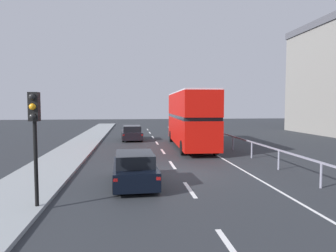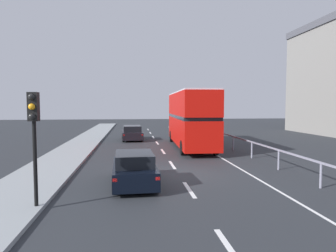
{
  "view_description": "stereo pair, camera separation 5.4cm",
  "coord_description": "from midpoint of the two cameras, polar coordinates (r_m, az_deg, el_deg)",
  "views": [
    {
      "loc": [
        -2.29,
        -14.33,
        3.32
      ],
      "look_at": [
        0.03,
        4.4,
        2.04
      ],
      "focal_mm": 32.2,
      "sensor_mm": 36.0,
      "label": 1
    },
    {
      "loc": [
        -2.24,
        -14.34,
        3.32
      ],
      "look_at": [
        0.03,
        4.4,
        2.04
      ],
      "focal_mm": 32.2,
      "sensor_mm": 36.0,
      "label": 2
    }
  ],
  "objects": [
    {
      "name": "lane_paint_markings",
      "position": [
        23.33,
        3.9,
        -4.3
      ],
      "size": [
        3.55,
        46.0,
        0.01
      ],
      "color": "silver",
      "rests_on": "ground"
    },
    {
      "name": "sedan_car_ahead",
      "position": [
        29.24,
        -6.93,
        -1.34
      ],
      "size": [
        2.05,
        4.54,
        1.4
      ],
      "rotation": [
        0.0,
        0.0,
        0.05
      ],
      "color": "black",
      "rests_on": "ground"
    },
    {
      "name": "near_sidewalk_kerb",
      "position": [
        15.29,
        -23.15,
        -8.7
      ],
      "size": [
        2.85,
        80.0,
        0.14
      ],
      "primitive_type": "cube",
      "color": "gray",
      "rests_on": "ground"
    },
    {
      "name": "bridge_side_railing",
      "position": [
        24.65,
        10.83,
        -1.9
      ],
      "size": [
        0.1,
        42.0,
        1.07
      ],
      "color": "gray",
      "rests_on": "ground"
    },
    {
      "name": "hatchback_car_near",
      "position": [
        12.82,
        -6.46,
        -8.09
      ],
      "size": [
        1.88,
        4.06,
        1.38
      ],
      "rotation": [
        0.0,
        0.0,
        0.04
      ],
      "color": "black",
      "rests_on": "ground"
    },
    {
      "name": "traffic_signal_pole",
      "position": [
        10.24,
        -24.12,
        0.87
      ],
      "size": [
        0.3,
        0.42,
        3.6
      ],
      "color": "black",
      "rests_on": "near_sidewalk_kerb"
    },
    {
      "name": "double_decker_bus_red",
      "position": [
        23.88,
        4.18,
        1.56
      ],
      "size": [
        2.81,
        10.7,
        4.4
      ],
      "rotation": [
        0.0,
        0.0,
        -0.03
      ],
      "color": "red",
      "rests_on": "ground"
    },
    {
      "name": "ground_plane",
      "position": [
        14.9,
        1.89,
        -9.19
      ],
      "size": [
        75.52,
        120.0,
        0.1
      ],
      "primitive_type": "cube",
      "color": "#282B30"
    }
  ]
}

